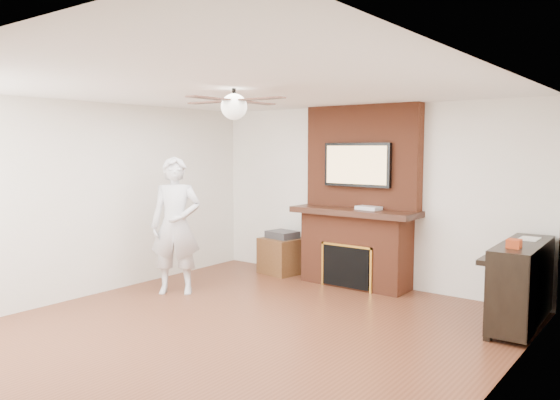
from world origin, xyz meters
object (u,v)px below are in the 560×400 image
Objects in this scene: piano at (521,282)px; person at (176,226)px; side_table at (282,254)px; fireplace at (358,214)px.

person is at bearing -164.06° from piano.
piano is at bearing 1.69° from side_table.
piano is (3.96, 1.28, -0.41)m from person.
person is (-1.68, -1.83, -0.10)m from fireplace.
piano reaches higher than side_table.
side_table is at bearing 170.26° from piano.
side_table is at bearing 39.72° from person.
piano is (3.54, -0.48, 0.19)m from side_table.
fireplace is at bearing 10.54° from person.
person is at bearing -132.59° from fireplace.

